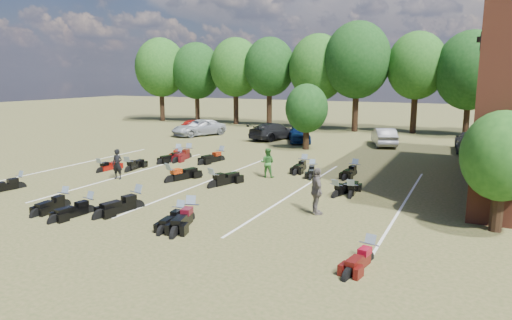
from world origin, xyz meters
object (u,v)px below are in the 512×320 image
Objects in this scene: car_0 at (191,126)px; person_black at (117,164)px; motorcycle_7 at (101,172)px; car_4 at (300,134)px; motorcycle_0 at (20,188)px; person_grey at (317,191)px; motorcycle_14 at (188,158)px; motorcycle_3 at (137,208)px; person_green at (267,163)px.

car_0 is 2.33× the size of person_black.
car_4 is at bearing -108.23° from motorcycle_7.
car_0 is at bearing -70.06° from motorcycle_7.
person_grey is at bearing 20.11° from motorcycle_0.
motorcycle_14 is (7.70, -11.66, -0.65)m from car_0.
car_4 is 2.05× the size of motorcycle_7.
car_4 is at bearing 61.13° from motorcycle_14.
person_black reaches higher than motorcycle_3.
motorcycle_14 is (2.79, 10.69, 0.00)m from motorcycle_0.
car_4 is 20.30m from person_grey.
motorcycle_3 reaches higher than motorcycle_7.
motorcycle_3 is 11.88m from motorcycle_14.
person_black is 6.08m from motorcycle_3.
person_grey is at bearing 172.78° from motorcycle_7.
car_0 is 11.90m from car_4.
person_green is at bearing 20.91° from person_black.
person_grey is at bearing -54.15° from car_0.
person_grey is at bearing -42.18° from motorcycle_14.
car_4 is 13.79m from person_green.
motorcycle_7 is (-13.88, 2.25, -0.96)m from person_grey.
motorcycle_7 is (-9.25, -3.07, -0.81)m from person_green.
motorcycle_0 is at bearing -137.06° from person_black.
person_grey is at bearing 31.35° from motorcycle_3.
motorcycle_3 is 8.27m from motorcycle_7.
person_black is at bearing -126.48° from car_4.
car_0 reaches higher than motorcycle_7.
car_0 is 1.53× the size of motorcycle_14.
motorcycle_7 is (-2.14, 0.89, -0.82)m from person_black.
motorcycle_7 is at bearing -114.86° from motorcycle_14.
person_green is 0.85× the size of person_grey.
motorcycle_0 is at bearing 81.59° from motorcycle_7.
car_0 reaches higher than motorcycle_14.
person_grey is at bearing -91.12° from car_4.
motorcycle_0 reaches higher than motorcycle_7.
motorcycle_3 reaches higher than motorcycle_0.
car_0 is 22.89m from motorcycle_0.
person_green is 9.78m from motorcycle_7.
motorcycle_3 is 1.00× the size of motorcycle_14.
motorcycle_0 is (4.91, -22.34, -0.65)m from car_0.
person_black is 7.04m from motorcycle_14.
person_black is (-3.93, -17.37, 0.10)m from car_4.
motorcycle_0 is (-14.72, -2.33, -0.96)m from person_grey.
motorcycle_14 is at bearing -65.16° from car_0.
person_grey is 7.61m from motorcycle_3.
motorcycle_14 is (-4.13, -10.38, -0.72)m from car_4.
car_0 is at bearing 130.96° from motorcycle_3.
motorcycle_7 is (5.75, -17.76, -0.65)m from car_0.
person_black is 1.00× the size of person_green.
person_black is 0.85× the size of person_grey.
person_green is 0.65× the size of motorcycle_3.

